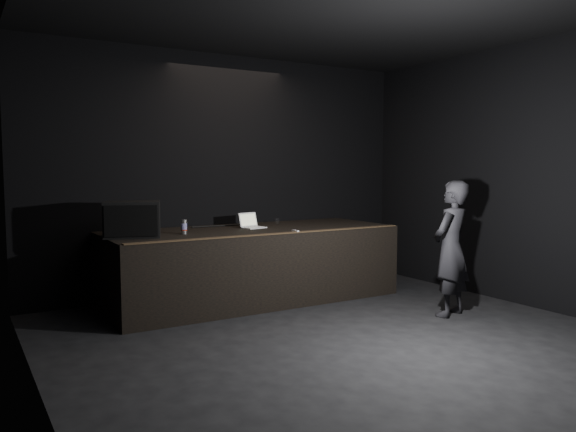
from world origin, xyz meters
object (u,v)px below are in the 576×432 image
(stage_monitor, at_px, (132,219))
(beer_can, at_px, (184,227))
(laptop, at_px, (251,224))
(stage_riser, at_px, (252,264))
(person, at_px, (451,249))

(stage_monitor, xyz_separation_m, beer_can, (0.65, -0.03, -0.13))
(stage_monitor, xyz_separation_m, laptop, (1.72, 0.17, -0.16))
(stage_riser, height_order, stage_monitor, stage_monitor)
(stage_riser, relative_size, stage_monitor, 5.19)
(stage_riser, height_order, person, person)
(stage_riser, distance_m, stage_monitor, 1.82)
(stage_monitor, height_order, beer_can, stage_monitor)
(laptop, bearing_deg, stage_monitor, 173.48)
(person, bearing_deg, stage_riser, -66.71)
(stage_monitor, bearing_deg, stage_riser, 21.68)
(stage_riser, distance_m, person, 2.69)
(laptop, xyz_separation_m, person, (1.70, -2.12, -0.21))
(person, bearing_deg, laptop, -68.80)
(stage_monitor, distance_m, beer_can, 0.66)
(beer_can, distance_m, person, 3.37)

